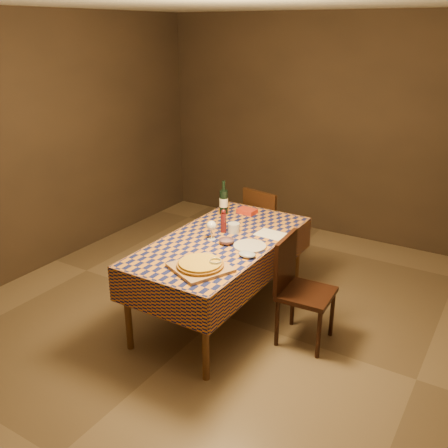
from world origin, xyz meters
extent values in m
plane|color=brown|center=(0.00, 0.00, 0.00)|extent=(5.00, 5.00, 0.00)
cube|color=#34271D|center=(0.00, 2.50, 1.35)|extent=(4.50, 0.10, 2.70)
cube|color=#34271D|center=(-2.25, 0.00, 1.35)|extent=(0.10, 5.00, 2.70)
cylinder|color=brown|center=(-0.38, -0.83, 0.38)|extent=(0.06, 0.06, 0.75)
cylinder|color=brown|center=(0.38, -0.83, 0.38)|extent=(0.06, 0.06, 0.75)
cylinder|color=brown|center=(-0.38, 0.83, 0.38)|extent=(0.06, 0.06, 0.75)
cylinder|color=brown|center=(0.38, 0.83, 0.38)|extent=(0.06, 0.06, 0.75)
cube|color=brown|center=(0.00, 0.00, 0.74)|extent=(0.90, 1.80, 0.03)
cube|color=brown|center=(0.00, 0.00, 0.76)|extent=(0.92, 1.82, 0.02)
cube|color=brown|center=(0.00, -0.92, 0.62)|extent=(0.94, 0.01, 0.30)
cube|color=brown|center=(0.00, 0.92, 0.62)|extent=(0.94, 0.01, 0.30)
cube|color=brown|center=(-0.47, 0.00, 0.62)|extent=(0.01, 1.84, 0.30)
cube|color=brown|center=(0.47, 0.00, 0.62)|extent=(0.01, 1.84, 0.30)
cube|color=#AA7F50|center=(0.17, -0.57, 0.78)|extent=(0.53, 0.53, 0.03)
cylinder|color=#8B5617|center=(0.17, -0.57, 0.81)|extent=(0.47, 0.47, 0.02)
cylinder|color=gold|center=(0.17, -0.57, 0.82)|extent=(0.43, 0.43, 0.02)
cylinder|color=#4C1114|center=(-0.07, 0.16, 0.86)|extent=(0.06, 0.06, 0.18)
sphere|color=#4C1114|center=(-0.07, 0.16, 0.97)|extent=(0.04, 0.04, 0.04)
imported|color=#684A57|center=(0.09, -0.05, 0.79)|extent=(0.17, 0.17, 0.04)
cylinder|color=white|center=(-0.07, -0.04, 0.77)|extent=(0.09, 0.09, 0.01)
cylinder|color=white|center=(-0.07, -0.04, 0.82)|extent=(0.01, 0.01, 0.08)
sphere|color=white|center=(-0.07, -0.04, 0.90)|extent=(0.09, 0.09, 0.09)
ellipsoid|color=#420808|center=(-0.07, -0.04, 0.89)|extent=(0.06, 0.06, 0.03)
cylinder|color=black|center=(-0.32, 0.57, 0.89)|extent=(0.10, 0.10, 0.24)
cylinder|color=black|center=(-0.32, 0.57, 1.06)|extent=(0.04, 0.04, 0.10)
cylinder|color=silver|center=(-0.32, 0.57, 0.89)|extent=(0.10, 0.10, 0.09)
cylinder|color=silver|center=(0.01, 0.20, 0.81)|extent=(0.14, 0.14, 0.09)
cube|color=red|center=(-0.13, 0.70, 0.79)|extent=(0.19, 0.14, 0.05)
cylinder|color=silver|center=(0.29, -0.01, 0.78)|extent=(0.35, 0.35, 0.02)
imported|color=silver|center=(0.27, -0.51, 0.81)|extent=(0.12, 0.12, 0.08)
cube|color=white|center=(0.32, 0.34, 0.77)|extent=(0.27, 0.21, 0.00)
ellipsoid|color=#9EB0CA|center=(0.37, -0.19, 0.79)|extent=(0.17, 0.14, 0.04)
cube|color=black|center=(-0.09, 1.16, 0.45)|extent=(0.49, 0.49, 0.04)
cube|color=black|center=(-0.13, 0.96, 0.70)|extent=(0.42, 0.11, 0.46)
cylinder|color=black|center=(0.11, 1.31, 0.21)|extent=(0.04, 0.04, 0.43)
cylinder|color=black|center=(-0.24, 1.37, 0.21)|extent=(0.04, 0.04, 0.43)
cylinder|color=black|center=(0.05, 0.95, 0.21)|extent=(0.04, 0.04, 0.43)
cylinder|color=black|center=(-0.30, 1.01, 0.21)|extent=(0.04, 0.04, 0.43)
cube|color=black|center=(0.81, 0.03, 0.45)|extent=(0.44, 0.44, 0.04)
cube|color=black|center=(0.61, 0.02, 0.70)|extent=(0.06, 0.42, 0.46)
cylinder|color=black|center=(1.00, -0.14, 0.21)|extent=(0.04, 0.04, 0.43)
cylinder|color=black|center=(0.98, 0.22, 0.21)|extent=(0.04, 0.04, 0.43)
cylinder|color=black|center=(0.64, -0.16, 0.21)|extent=(0.04, 0.04, 0.43)
cylinder|color=black|center=(0.62, 0.20, 0.21)|extent=(0.04, 0.04, 0.43)
camera|label=1|loc=(2.13, -3.42, 2.50)|focal=40.00mm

